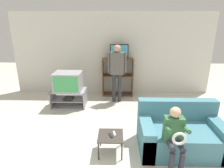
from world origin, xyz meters
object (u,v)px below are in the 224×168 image
tv_stand (69,98)px  television_flat (119,52)px  snack_table (111,137)px  television_main (68,81)px  person_standing_adult (117,68)px  remote_control_white (114,134)px  person_seated_child (175,134)px  remote_control_black (111,135)px  media_shelf (118,77)px  couch (180,134)px

tv_stand → television_flat: (1.42, 0.88, 1.18)m
snack_table → television_main: bearing=121.4°
snack_table → person_standing_adult: person_standing_adult is taller
remote_control_white → person_seated_child: size_ratio=0.14×
snack_table → remote_control_black: bearing=-72.4°
person_seated_child → media_shelf: bearing=104.9°
remote_control_black → media_shelf: bearing=66.4°
media_shelf → remote_control_white: 2.88m
media_shelf → person_seated_child: 3.37m
television_main → television_flat: (1.41, 0.88, 0.68)m
remote_control_white → couch: (1.22, 0.14, -0.08)m
television_flat → snack_table: (-0.18, -2.90, -1.09)m
remote_control_black → person_standing_adult: (0.11, 2.38, 0.66)m
television_main → remote_control_white: television_main is taller
tv_stand → person_seated_child: (2.25, -2.38, 0.39)m
snack_table → person_seated_child: 1.11m
media_shelf → remote_control_white: size_ratio=8.28×
television_flat → person_seated_child: bearing=-75.7°
television_flat → person_seated_child: size_ratio=0.54×
person_seated_child → tv_stand: bearing=133.4°
television_flat → snack_table: bearing=-93.5°
media_shelf → couch: (1.15, -2.73, -0.32)m
television_main → tv_stand: bearing=146.5°
tv_stand → snack_table: (1.25, -2.03, 0.09)m
television_main → remote_control_black: 2.41m
remote_control_black → remote_control_white: bearing=23.7°
remote_control_black → person_standing_adult: person_standing_adult is taller
tv_stand → remote_control_white: bearing=-56.5°
snack_table → remote_control_white: 0.09m
tv_stand → remote_control_black: size_ratio=6.59×
media_shelf → person_standing_adult: 0.69m
television_main → person_seated_child: bearing=-46.6°
television_flat → remote_control_white: (-0.11, -2.86, -1.04)m
television_main → television_flat: 1.80m
remote_control_black → person_seated_child: size_ratio=0.14×
remote_control_white → person_standing_adult: person_standing_adult is taller
remote_control_white → person_standing_adult: size_ratio=0.09×
person_standing_adult → media_shelf: bearing=87.4°
television_flat → person_standing_adult: 0.66m
media_shelf → remote_control_white: media_shelf is taller
snack_table → couch: (1.29, 0.18, -0.03)m
media_shelf → television_flat: (0.04, -0.01, 0.80)m
snack_table → tv_stand: bearing=121.6°
media_shelf → person_seated_child: size_ratio=1.14×
tv_stand → media_shelf: size_ratio=0.80×
television_main → media_shelf: 1.64m
remote_control_white → couch: 1.23m
tv_stand → person_standing_adult: bearing=13.7°
snack_table → remote_control_black: size_ratio=3.11×
couch → television_flat: bearing=112.3°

